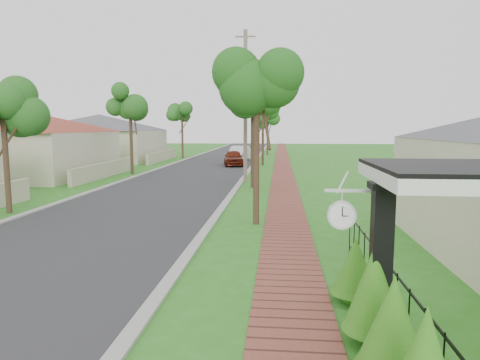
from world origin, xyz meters
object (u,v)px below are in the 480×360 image
at_px(near_tree, 257,89).
at_px(parked_car_red, 234,158).
at_px(station_clock, 342,213).
at_px(parked_car_white, 239,154).
at_px(utility_pole, 245,106).
at_px(porch_post, 380,272).

bearing_deg(near_tree, parked_car_red, 98.18).
distance_m(parked_car_red, station_clock, 30.30).
xyz_separation_m(parked_car_red, station_clock, (5.01, -29.85, 1.27)).
relative_size(near_tree, station_clock, 7.38).
relative_size(parked_car_white, utility_pole, 0.49).
xyz_separation_m(parked_car_white, near_tree, (3.20, -27.20, 3.84)).
bearing_deg(porch_post, near_tree, 106.37).
xyz_separation_m(parked_car_white, station_clock, (5.01, -34.80, 1.21)).
bearing_deg(parked_car_red, parked_car_white, 80.37).
relative_size(porch_post, parked_car_white, 0.56).
distance_m(parked_car_red, utility_pole, 11.65).
relative_size(near_tree, utility_pole, 0.64).
bearing_deg(station_clock, parked_car_white, 98.19).
bearing_deg(porch_post, parked_car_red, 100.40).
height_order(porch_post, station_clock, porch_post).
relative_size(parked_car_white, near_tree, 0.78).
relative_size(utility_pole, station_clock, 11.61).
bearing_deg(parked_car_white, porch_post, -72.25).
height_order(parked_car_red, utility_pole, utility_pole).
bearing_deg(station_clock, porch_post, -36.43).
relative_size(parked_car_white, station_clock, 5.74).
bearing_deg(station_clock, near_tree, 103.38).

